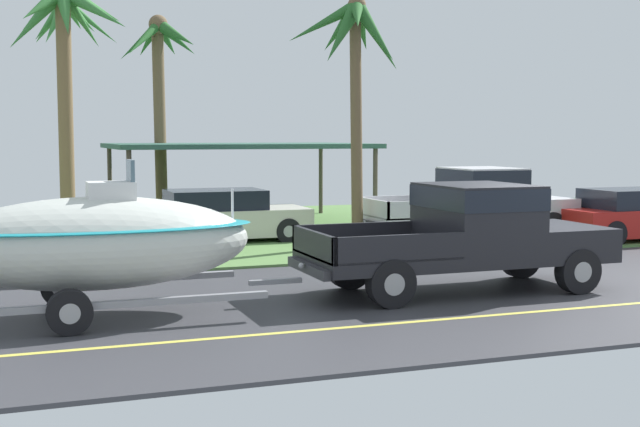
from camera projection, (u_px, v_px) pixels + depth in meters
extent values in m
cube|color=#38383D|center=(552.00, 288.00, 15.65)|extent=(36.00, 8.00, 0.06)
cube|color=#567F42|center=(336.00, 227.00, 25.93)|extent=(36.00, 14.00, 0.11)
cube|color=#DBCC4C|center=(618.00, 305.00, 13.96)|extent=(34.20, 0.12, 0.01)
cube|color=black|center=(457.00, 256.00, 15.11)|extent=(5.50, 2.03, 0.22)
cube|color=black|center=(552.00, 235.00, 15.76)|extent=(1.54, 2.03, 0.38)
cube|color=black|center=(477.00, 217.00, 15.18)|extent=(1.65, 2.03, 1.17)
cube|color=black|center=(477.00, 197.00, 15.15)|extent=(1.67, 2.05, 0.38)
cube|color=black|center=(375.00, 254.00, 14.56)|extent=(2.31, 2.03, 0.04)
cube|color=black|center=(353.00, 235.00, 15.45)|extent=(2.31, 0.08, 0.45)
cube|color=black|center=(400.00, 249.00, 13.63)|extent=(2.31, 0.08, 0.45)
cube|color=black|center=(314.00, 244.00, 14.16)|extent=(0.08, 2.03, 0.45)
cube|color=#333338|center=(308.00, 268.00, 14.16)|extent=(0.12, 1.82, 0.16)
sphere|color=#B2B2B7|center=(301.00, 266.00, 14.11)|extent=(0.10, 0.10, 0.10)
cylinder|color=black|center=(520.00, 257.00, 16.63)|extent=(0.80, 0.28, 0.80)
cylinder|color=#9E9EA3|center=(520.00, 257.00, 16.63)|extent=(0.36, 0.29, 0.36)
cylinder|color=black|center=(578.00, 271.00, 14.94)|extent=(0.80, 0.28, 0.80)
cylinder|color=#9E9EA3|center=(578.00, 271.00, 14.94)|extent=(0.36, 0.29, 0.36)
cylinder|color=black|center=(349.00, 267.00, 15.39)|extent=(0.80, 0.28, 0.80)
cylinder|color=#9E9EA3|center=(349.00, 267.00, 15.39)|extent=(0.36, 0.29, 0.36)
cylinder|color=black|center=(391.00, 283.00, 13.71)|extent=(0.80, 0.28, 0.80)
cylinder|color=#9E9EA3|center=(391.00, 283.00, 13.71)|extent=(0.36, 0.29, 0.36)
cube|color=gray|center=(275.00, 282.00, 13.98)|extent=(0.90, 0.10, 0.08)
cube|color=gray|center=(91.00, 282.00, 13.97)|extent=(4.80, 0.12, 0.10)
cube|color=gray|center=(104.00, 305.00, 12.05)|extent=(4.80, 0.12, 0.10)
cylinder|color=black|center=(60.00, 286.00, 13.86)|extent=(0.64, 0.22, 0.64)
cylinder|color=#9E9EA3|center=(60.00, 286.00, 13.86)|extent=(0.29, 0.23, 0.29)
cylinder|color=black|center=(69.00, 312.00, 11.83)|extent=(0.64, 0.22, 0.64)
cylinder|color=#9E9EA3|center=(69.00, 312.00, 11.83)|extent=(0.29, 0.23, 0.29)
ellipsoid|color=silver|center=(96.00, 243.00, 12.94)|extent=(4.75, 2.00, 1.42)
ellipsoid|color=teal|center=(96.00, 227.00, 12.91)|extent=(4.84, 2.04, 0.12)
cube|color=silver|center=(111.00, 203.00, 12.96)|extent=(0.70, 0.60, 0.65)
cube|color=slate|center=(130.00, 171.00, 13.02)|extent=(0.06, 0.56, 0.36)
cylinder|color=silver|center=(232.00, 204.00, 13.62)|extent=(0.04, 0.04, 0.50)
cube|color=silver|center=(468.00, 218.00, 22.27)|extent=(5.58, 1.98, 0.22)
cube|color=silver|center=(534.00, 204.00, 22.93)|extent=(1.56, 1.98, 0.38)
cube|color=silver|center=(482.00, 190.00, 22.34)|extent=(1.67, 1.98, 1.20)
cube|color=black|center=(482.00, 176.00, 22.31)|extent=(1.69, 2.00, 0.38)
cube|color=gray|center=(413.00, 215.00, 21.71)|extent=(2.34, 1.98, 0.04)
cube|color=silver|center=(397.00, 204.00, 22.58)|extent=(2.34, 0.08, 0.45)
cube|color=silver|center=(430.00, 210.00, 20.80)|extent=(2.34, 0.08, 0.45)
cube|color=silver|center=(372.00, 208.00, 21.30)|extent=(0.08, 1.98, 0.45)
cube|color=#333338|center=(368.00, 224.00, 21.30)|extent=(0.12, 1.79, 0.16)
sphere|color=#B2B2B7|center=(364.00, 222.00, 21.26)|extent=(0.10, 0.10, 0.10)
cylinder|color=black|center=(513.00, 221.00, 23.78)|extent=(0.80, 0.28, 0.80)
cylinder|color=#9E9EA3|center=(513.00, 221.00, 23.78)|extent=(0.36, 0.29, 0.36)
cylinder|color=black|center=(550.00, 227.00, 22.13)|extent=(0.80, 0.28, 0.80)
cylinder|color=#9E9EA3|center=(550.00, 227.00, 22.13)|extent=(0.36, 0.29, 0.36)
cylinder|color=black|center=(394.00, 225.00, 22.52)|extent=(0.80, 0.28, 0.80)
cylinder|color=#9E9EA3|center=(394.00, 225.00, 22.52)|extent=(0.36, 0.29, 0.36)
cylinder|color=black|center=(424.00, 233.00, 20.88)|extent=(0.80, 0.28, 0.80)
cylinder|color=#9E9EA3|center=(424.00, 233.00, 20.88)|extent=(0.36, 0.29, 0.36)
cube|color=black|center=(635.00, 198.00, 22.36)|extent=(2.49, 1.65, 0.50)
cylinder|color=black|center=(574.00, 227.00, 22.75)|extent=(0.66, 0.22, 0.66)
cylinder|color=#9E9EA3|center=(574.00, 227.00, 22.75)|extent=(0.30, 0.23, 0.30)
cylinder|color=black|center=(614.00, 234.00, 21.24)|extent=(0.66, 0.22, 0.66)
cylinder|color=#9E9EA3|center=(614.00, 234.00, 21.24)|extent=(0.30, 0.23, 0.30)
cube|color=beige|center=(224.00, 222.00, 22.10)|extent=(4.36, 1.84, 0.70)
cube|color=black|center=(215.00, 199.00, 21.97)|extent=(2.44, 1.69, 0.50)
cylinder|color=black|center=(269.00, 225.00, 23.40)|extent=(0.66, 0.22, 0.66)
cylinder|color=#9E9EA3|center=(269.00, 225.00, 23.40)|extent=(0.30, 0.23, 0.30)
cylinder|color=black|center=(288.00, 231.00, 21.85)|extent=(0.66, 0.22, 0.66)
cylinder|color=#9E9EA3|center=(288.00, 231.00, 21.85)|extent=(0.30, 0.23, 0.30)
cylinder|color=black|center=(161.00, 229.00, 22.39)|extent=(0.66, 0.22, 0.66)
cylinder|color=#9E9EA3|center=(161.00, 229.00, 22.39)|extent=(0.30, 0.23, 0.30)
cylinder|color=black|center=(173.00, 236.00, 20.83)|extent=(0.66, 0.22, 0.66)
cylinder|color=#9E9EA3|center=(173.00, 236.00, 20.83)|extent=(0.30, 0.23, 0.30)
cylinder|color=#4C4238|center=(321.00, 181.00, 29.84)|extent=(0.14, 0.14, 2.39)
cylinder|color=#4C4238|center=(375.00, 189.00, 25.41)|extent=(0.14, 0.14, 2.39)
cylinder|color=#4C4238|center=(110.00, 185.00, 27.36)|extent=(0.14, 0.14, 2.39)
cylinder|color=#4C4238|center=(130.00, 194.00, 22.94)|extent=(0.14, 0.14, 2.39)
cube|color=#2D5647|center=(237.00, 146.00, 26.27)|extent=(7.73, 5.23, 0.14)
cylinder|color=brown|center=(66.00, 121.00, 20.79)|extent=(0.36, 0.42, 6.24)
cone|color=#387A38|center=(91.00, 6.00, 20.80)|extent=(1.56, 0.52, 1.03)
cone|color=#387A38|center=(81.00, 20.00, 21.05)|extent=(1.27, 1.09, 1.44)
cone|color=#387A38|center=(65.00, 14.00, 21.22)|extent=(0.53, 1.61, 1.14)
cone|color=#387A38|center=(42.00, 11.00, 21.02)|extent=(1.38, 1.76, 1.20)
cone|color=#387A38|center=(36.00, 19.00, 20.24)|extent=(1.59, 0.67, 1.68)
cone|color=#387A38|center=(43.00, 5.00, 19.98)|extent=(1.37, 1.28, 1.14)
cone|color=#387A38|center=(65.00, 12.00, 20.05)|extent=(0.48, 1.41, 1.44)
cone|color=#387A38|center=(94.00, 9.00, 20.16)|extent=(1.73, 1.72, 1.30)
cylinder|color=brown|center=(356.00, 128.00, 21.01)|extent=(0.28, 0.51, 5.94)
cone|color=#286028|center=(377.00, 38.00, 21.07)|extent=(1.46, 0.51, 1.72)
cone|color=#286028|center=(362.00, 28.00, 21.35)|extent=(1.13, 1.39, 1.26)
cone|color=#286028|center=(340.00, 29.00, 21.52)|extent=(0.63, 1.90, 1.27)
cone|color=#286028|center=(323.00, 23.00, 20.76)|extent=(1.82, 0.90, 1.15)
cone|color=#286028|center=(342.00, 33.00, 20.38)|extent=(1.47, 1.08, 1.69)
cone|color=#286028|center=(357.00, 16.00, 20.12)|extent=(0.84, 1.48, 0.97)
cone|color=#286028|center=(375.00, 33.00, 20.51)|extent=(1.09, 1.32, 1.61)
sphere|color=brown|center=(357.00, 5.00, 20.74)|extent=(0.45, 0.45, 0.45)
cylinder|color=brown|center=(68.00, 113.00, 26.78)|extent=(0.31, 0.54, 6.94)
cone|color=#387A38|center=(91.00, 23.00, 26.79)|extent=(1.75, 0.30, 1.46)
cone|color=#387A38|center=(73.00, 16.00, 27.13)|extent=(0.96, 1.46, 1.03)
cone|color=#387A38|center=(50.00, 23.00, 27.04)|extent=(1.36, 1.88, 1.52)
cone|color=#387A38|center=(50.00, 21.00, 26.34)|extent=(1.24, 0.45, 1.45)
cone|color=#387A38|center=(55.00, 22.00, 26.06)|extent=(1.19, 1.29, 1.63)
cone|color=#387A38|center=(80.00, 16.00, 25.98)|extent=(1.18, 1.76, 1.38)
sphere|color=brown|center=(65.00, 1.00, 26.46)|extent=(0.49, 0.49, 0.49)
cylinder|color=brown|center=(160.00, 124.00, 27.49)|extent=(0.38, 0.76, 6.33)
cone|color=#286028|center=(177.00, 39.00, 27.52)|extent=(1.47, 0.54, 1.20)
cone|color=#286028|center=(167.00, 40.00, 27.92)|extent=(1.22, 1.59, 1.20)
cone|color=#286028|center=(149.00, 40.00, 27.71)|extent=(0.84, 1.47, 1.20)
cone|color=#286028|center=(139.00, 42.00, 26.94)|extent=(1.48, 0.53, 1.37)
cone|color=#286028|center=(144.00, 39.00, 26.44)|extent=(1.51, 1.67, 1.39)
cone|color=#286028|center=(176.00, 34.00, 26.87)|extent=(1.37, 1.54, 1.11)
sphere|color=brown|center=(158.00, 24.00, 27.20)|extent=(0.61, 0.61, 0.61)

